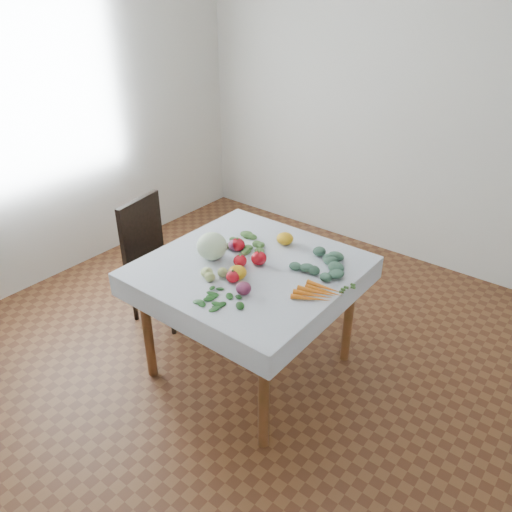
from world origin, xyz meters
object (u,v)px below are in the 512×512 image
at_px(chair, 154,252).
at_px(cabbage, 212,246).
at_px(carrot_bunch, 318,293).
at_px(table, 250,280).
at_px(heirloom_back, 285,239).

bearing_deg(chair, cabbage, -10.78).
bearing_deg(carrot_bunch, chair, 176.67).
distance_m(table, chair, 0.93).
bearing_deg(heirloom_back, cabbage, -119.57).
relative_size(table, heirloom_back, 9.50).
bearing_deg(chair, table, -3.57).
distance_m(cabbage, heirloom_back, 0.47).
xyz_separation_m(chair, heirloom_back, (0.92, 0.28, 0.29)).
relative_size(table, carrot_bunch, 4.56).
xyz_separation_m(chair, cabbage, (0.69, -0.13, 0.33)).
height_order(table, chair, chair).
relative_size(table, cabbage, 5.62).
xyz_separation_m(table, heirloom_back, (0.01, 0.33, 0.14)).
bearing_deg(carrot_bunch, table, 177.12).
height_order(heirloom_back, carrot_bunch, heirloom_back).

